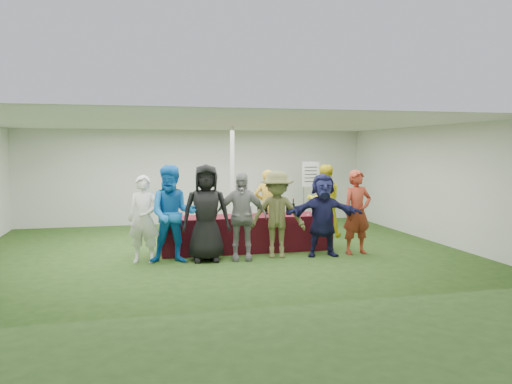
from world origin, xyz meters
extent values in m
plane|color=#284719|center=(0.00, 0.00, 0.00)|extent=(60.00, 60.00, 0.00)
plane|color=white|center=(0.00, 4.00, 1.35)|extent=(10.00, 0.00, 10.00)
plane|color=white|center=(0.00, -4.00, 1.35)|extent=(10.00, 0.00, 10.00)
plane|color=white|center=(5.00, 0.00, 1.35)|extent=(0.00, 8.00, 8.00)
plane|color=white|center=(0.00, 0.00, 2.70)|extent=(10.00, 10.00, 0.00)
cylinder|color=silver|center=(0.50, 1.20, 1.35)|extent=(0.10, 0.10, 2.70)
cube|color=#551318|center=(0.53, -0.23, 0.38)|extent=(3.60, 0.80, 0.75)
cylinder|color=black|center=(0.83, -0.08, 0.86)|extent=(0.07, 0.07, 0.22)
cylinder|color=black|center=(0.83, -0.08, 1.01)|extent=(0.03, 0.03, 0.08)
cylinder|color=maroon|center=(0.83, -0.08, 1.06)|extent=(0.03, 0.03, 0.02)
cylinder|color=black|center=(0.99, -0.09, 0.86)|extent=(0.07, 0.07, 0.22)
cylinder|color=black|center=(0.99, -0.09, 1.01)|extent=(0.03, 0.03, 0.08)
cylinder|color=maroon|center=(0.99, -0.09, 1.06)|extent=(0.03, 0.03, 0.02)
cylinder|color=black|center=(1.13, -0.09, 0.86)|extent=(0.07, 0.07, 0.22)
cylinder|color=black|center=(1.13, -0.09, 1.01)|extent=(0.03, 0.03, 0.08)
cylinder|color=maroon|center=(1.13, -0.09, 1.06)|extent=(0.03, 0.03, 0.02)
cylinder|color=black|center=(1.19, -0.04, 0.86)|extent=(0.07, 0.07, 0.22)
cylinder|color=black|center=(1.19, -0.04, 1.01)|extent=(0.03, 0.03, 0.08)
cylinder|color=maroon|center=(1.19, -0.04, 1.06)|extent=(0.03, 0.03, 0.02)
cylinder|color=black|center=(1.31, -0.12, 0.86)|extent=(0.07, 0.07, 0.22)
cylinder|color=black|center=(1.31, -0.12, 1.01)|extent=(0.03, 0.03, 0.08)
cylinder|color=maroon|center=(1.31, -0.12, 1.06)|extent=(0.03, 0.03, 0.02)
cylinder|color=black|center=(1.48, -0.09, 0.86)|extent=(0.07, 0.07, 0.22)
cylinder|color=black|center=(1.48, -0.09, 1.01)|extent=(0.03, 0.03, 0.08)
cylinder|color=maroon|center=(1.48, -0.09, 1.06)|extent=(0.03, 0.03, 0.02)
cylinder|color=black|center=(1.61, -0.09, 0.86)|extent=(0.07, 0.07, 0.22)
cylinder|color=black|center=(1.61, -0.09, 1.01)|extent=(0.03, 0.03, 0.08)
cylinder|color=maroon|center=(1.61, -0.09, 1.06)|extent=(0.03, 0.03, 0.02)
cylinder|color=silver|center=(-0.85, -0.45, 0.75)|extent=(0.06, 0.06, 0.00)
cylinder|color=silver|center=(-0.85, -0.45, 0.79)|extent=(0.01, 0.01, 0.07)
cylinder|color=silver|center=(-0.85, -0.45, 0.87)|extent=(0.06, 0.06, 0.08)
cylinder|color=#480715|center=(-0.85, -0.45, 0.84)|extent=(0.05, 0.05, 0.02)
cylinder|color=silver|center=(-0.54, -0.52, 0.75)|extent=(0.06, 0.06, 0.00)
cylinder|color=silver|center=(-0.54, -0.52, 0.79)|extent=(0.01, 0.01, 0.07)
cylinder|color=silver|center=(-0.54, -0.52, 0.87)|extent=(0.06, 0.06, 0.08)
cylinder|color=#480715|center=(-0.54, -0.52, 0.84)|extent=(0.05, 0.05, 0.02)
cylinder|color=silver|center=(-0.26, -0.47, 0.75)|extent=(0.06, 0.06, 0.00)
cylinder|color=silver|center=(-0.26, -0.47, 0.79)|extent=(0.01, 0.01, 0.07)
cylinder|color=silver|center=(-0.26, -0.47, 0.87)|extent=(0.06, 0.06, 0.08)
cylinder|color=#480715|center=(-0.26, -0.47, 0.84)|extent=(0.05, 0.05, 0.02)
cylinder|color=silver|center=(0.25, -0.48, 0.75)|extent=(0.06, 0.06, 0.00)
cylinder|color=silver|center=(0.25, -0.48, 0.79)|extent=(0.01, 0.01, 0.07)
cylinder|color=silver|center=(0.25, -0.48, 0.87)|extent=(0.06, 0.06, 0.08)
cylinder|color=silver|center=(1.84, -0.43, 0.75)|extent=(0.06, 0.06, 0.00)
cylinder|color=silver|center=(1.84, -0.43, 0.79)|extent=(0.01, 0.01, 0.07)
cylinder|color=silver|center=(1.84, -0.43, 0.87)|extent=(0.06, 0.06, 0.08)
cylinder|color=#480715|center=(1.84, -0.43, 0.84)|extent=(0.05, 0.05, 0.02)
cylinder|color=silver|center=(0.64, -0.15, 0.85)|extent=(0.07, 0.07, 0.20)
cylinder|color=silver|center=(0.64, -0.15, 0.96)|extent=(0.03, 0.03, 0.03)
cube|color=white|center=(2.15, -0.18, 0.77)|extent=(0.25, 0.18, 0.03)
cylinder|color=slate|center=(2.10, -0.45, 0.84)|extent=(0.25, 0.25, 0.18)
cylinder|color=slate|center=(2.83, 2.74, 0.55)|extent=(0.02, 0.02, 1.10)
cylinder|color=slate|center=(3.23, 2.74, 0.55)|extent=(0.02, 0.02, 1.10)
cube|color=white|center=(3.03, 2.74, 1.45)|extent=(0.50, 0.02, 0.70)
cube|color=black|center=(3.03, 2.73, 1.65)|extent=(0.36, 0.01, 0.02)
cube|color=black|center=(3.03, 2.73, 1.55)|extent=(0.36, 0.01, 0.02)
cube|color=black|center=(3.03, 2.73, 1.45)|extent=(0.36, 0.01, 0.02)
cube|color=black|center=(3.03, 2.73, 1.35)|extent=(0.36, 0.01, 0.02)
cube|color=black|center=(3.03, 2.73, 1.25)|extent=(0.36, 0.01, 0.02)
imported|color=gold|center=(1.27, 0.82, 0.84)|extent=(0.70, 0.56, 1.68)
imported|color=yellow|center=(2.77, 1.02, 0.89)|extent=(0.98, 0.83, 1.78)
imported|color=white|center=(-1.60, -0.84, 0.83)|extent=(0.70, 0.56, 1.67)
imported|color=blue|center=(-1.07, -0.99, 0.93)|extent=(0.99, 0.81, 1.86)
imported|color=black|center=(-0.43, -0.99, 0.94)|extent=(0.97, 0.69, 1.87)
imported|color=gray|center=(0.24, -1.04, 0.86)|extent=(1.06, 0.60, 1.71)
imported|color=brown|center=(0.98, -1.00, 0.86)|extent=(1.23, 0.88, 1.73)
imported|color=#16183E|center=(1.91, -1.08, 0.84)|extent=(1.60, 0.70, 1.67)
imported|color=maroon|center=(2.68, -1.05, 0.86)|extent=(0.67, 0.48, 1.73)
camera|label=1|loc=(-1.73, -10.44, 2.17)|focal=35.00mm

